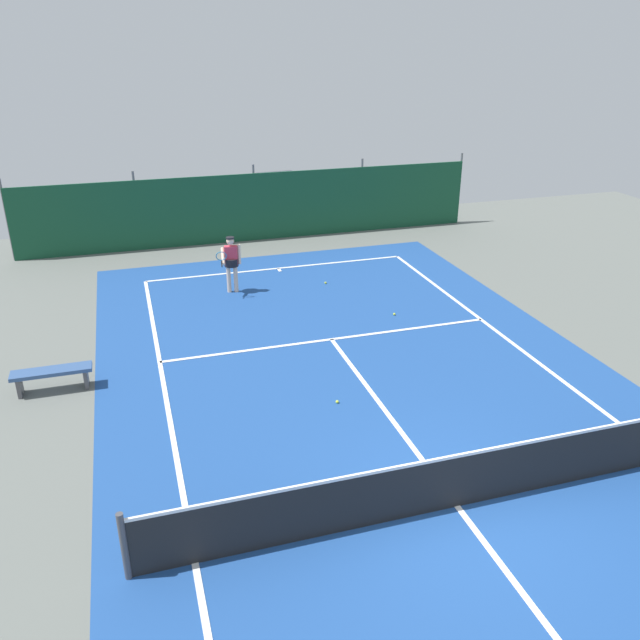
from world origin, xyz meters
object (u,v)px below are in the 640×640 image
object	(u,v)px
tennis_net	(459,480)
tennis_ball_by_sideline	(326,283)
courtside_bench	(52,375)
tennis_ball_midcourt	(394,314)
tennis_ball_near_player	(337,402)
parked_car	(281,197)
tennis_player	(231,260)

from	to	relation	value
tennis_net	tennis_ball_by_sideline	bearing A→B (deg)	84.20
courtside_bench	tennis_ball_midcourt	bearing A→B (deg)	10.65
tennis_ball_near_player	tennis_ball_by_sideline	bearing A→B (deg)	74.43
tennis_ball_near_player	tennis_net	bearing A→B (deg)	-77.01
tennis_ball_near_player	parked_car	size ratio (longest dim) A/B	0.02
tennis_net	courtside_bench	bearing A→B (deg)	137.59
tennis_ball_midcourt	tennis_ball_by_sideline	xyz separation A→B (m)	(-1.03, 2.81, 0.00)
tennis_net	tennis_ball_midcourt	bearing A→B (deg)	74.31
tennis_player	tennis_net	bearing A→B (deg)	106.86
parked_car	tennis_ball_near_player	bearing A→B (deg)	75.90
tennis_player	tennis_ball_near_player	world-z (taller)	tennis_player
tennis_ball_midcourt	tennis_ball_near_player	bearing A→B (deg)	-127.02
tennis_player	tennis_ball_by_sideline	world-z (taller)	tennis_player
tennis_ball_by_sideline	parked_car	distance (m)	8.02
tennis_player	tennis_ball_near_player	distance (m)	6.90
tennis_ball_midcourt	parked_car	bearing A→B (deg)	92.06
tennis_net	tennis_player	world-z (taller)	tennis_player
tennis_net	tennis_ball_by_sideline	distance (m)	10.21
tennis_ball_by_sideline	tennis_ball_midcourt	bearing A→B (deg)	-69.84
tennis_net	courtside_bench	size ratio (longest dim) A/B	6.33
tennis_player	courtside_bench	size ratio (longest dim) A/B	1.03
tennis_ball_near_player	tennis_ball_by_sideline	size ratio (longest dim) A/B	1.00
tennis_net	tennis_player	size ratio (longest dim) A/B	6.17
tennis_ball_near_player	parked_car	world-z (taller)	parked_car
tennis_net	tennis_ball_midcourt	xyz separation A→B (m)	(2.06, 7.34, -0.48)
tennis_player	tennis_ball_midcourt	size ratio (longest dim) A/B	24.85
parked_car	tennis_player	bearing A→B (deg)	61.98
tennis_ball_midcourt	tennis_ball_by_sideline	bearing A→B (deg)	110.16
tennis_net	parked_car	size ratio (longest dim) A/B	2.34
tennis_ball_midcourt	tennis_ball_by_sideline	size ratio (longest dim) A/B	1.00
tennis_ball_near_player	tennis_ball_midcourt	bearing A→B (deg)	52.98
tennis_player	parked_car	distance (m)	8.52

